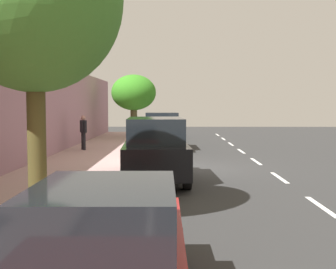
# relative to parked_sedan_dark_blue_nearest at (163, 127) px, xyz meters

# --- Properties ---
(ground) EXTENTS (64.32, 64.32, 0.00)m
(ground) POSITION_rel_parked_sedan_dark_blue_nearest_xyz_m (-1.18, 16.54, -0.75)
(ground) COLOR #2E2E2E
(sidewalk) EXTENTS (3.57, 40.20, 0.17)m
(sidewalk) POSITION_rel_parked_sedan_dark_blue_nearest_xyz_m (2.85, 16.54, -0.67)
(sidewalk) COLOR #B5938E
(sidewalk) RESTS_ON ground
(curb_edge) EXTENTS (0.16, 40.20, 0.17)m
(curb_edge) POSITION_rel_parked_sedan_dark_blue_nearest_xyz_m (0.99, 16.54, -0.67)
(curb_edge) COLOR gray
(curb_edge) RESTS_ON ground
(lane_stripe_centre) EXTENTS (0.14, 40.00, 0.01)m
(lane_stripe_centre) POSITION_rel_parked_sedan_dark_blue_nearest_xyz_m (-4.25, 16.44, -0.75)
(lane_stripe_centre) COLOR white
(lane_stripe_centre) RESTS_ON ground
(lane_stripe_bike_edge) EXTENTS (0.12, 40.20, 0.01)m
(lane_stripe_bike_edge) POSITION_rel_parked_sedan_dark_blue_nearest_xyz_m (-0.48, 16.54, -0.75)
(lane_stripe_bike_edge) COLOR white
(lane_stripe_bike_edge) RESTS_ON ground
(building_facade) EXTENTS (0.50, 40.20, 4.28)m
(building_facade) POSITION_rel_parked_sedan_dark_blue_nearest_xyz_m (4.89, 16.54, 1.39)
(building_facade) COLOR gray
(building_facade) RESTS_ON ground
(parked_sedan_dark_blue_nearest) EXTENTS (1.90, 4.43, 1.52)m
(parked_sedan_dark_blue_nearest) POSITION_rel_parked_sedan_dark_blue_nearest_xyz_m (0.00, 0.00, 0.00)
(parked_sedan_dark_blue_nearest) COLOR navy
(parked_sedan_dark_blue_nearest) RESTS_ON ground
(parked_suv_silver_second) EXTENTS (2.12, 4.78, 1.99)m
(parked_suv_silver_second) POSITION_rel_parked_sedan_dark_blue_nearest_xyz_m (-0.12, 9.13, 0.27)
(parked_suv_silver_second) COLOR #B7BABF
(parked_suv_silver_second) RESTS_ON ground
(parked_suv_black_mid) EXTENTS (2.18, 4.80, 1.99)m
(parked_suv_black_mid) POSITION_rel_parked_sedan_dark_blue_nearest_xyz_m (-0.19, 19.26, 0.27)
(parked_suv_black_mid) COLOR black
(parked_suv_black_mid) RESTS_ON ground
(parked_sedan_red_far) EXTENTS (1.90, 4.43, 1.52)m
(parked_sedan_red_far) POSITION_rel_parked_sedan_dark_blue_nearest_xyz_m (-0.01, 28.36, 0.00)
(parked_sedan_red_far) COLOR maroon
(parked_sedan_red_far) RESTS_ON ground
(bicycle_at_curb) EXTENTS (1.72, 0.46, 0.74)m
(bicycle_at_curb) POSITION_rel_parked_sedan_dark_blue_nearest_xyz_m (0.52, 14.45, -0.39)
(bicycle_at_curb) COLOR black
(bicycle_at_curb) RESTS_ON ground
(cyclist_with_backpack) EXTENTS (0.47, 0.61, 1.61)m
(cyclist_with_backpack) POSITION_rel_parked_sedan_dark_blue_nearest_xyz_m (0.75, 13.99, 0.22)
(cyclist_with_backpack) COLOR #C6B284
(cyclist_with_backpack) RESTS_ON ground
(street_tree_near_cyclist) EXTENTS (3.02, 3.02, 4.27)m
(street_tree_near_cyclist) POSITION_rel_parked_sedan_dark_blue_nearest_xyz_m (1.95, 2.82, 2.44)
(street_tree_near_cyclist) COLOR #4E492C
(street_tree_near_cyclist) RESTS_ON sidewalk
(pedestrian_on_phone) EXTENTS (0.39, 0.55, 1.71)m
(pedestrian_on_phone) POSITION_rel_parked_sedan_dark_blue_nearest_xyz_m (3.70, 11.17, 0.39)
(pedestrian_on_phone) COLOR black
(pedestrian_on_phone) RESTS_ON sidewalk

